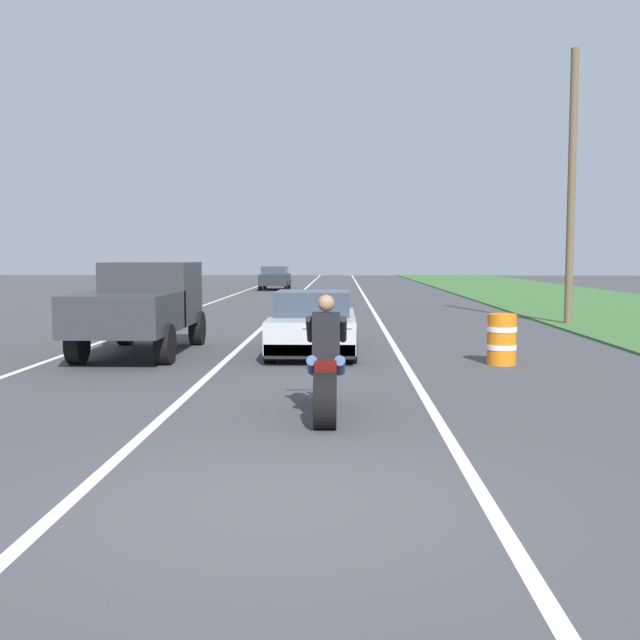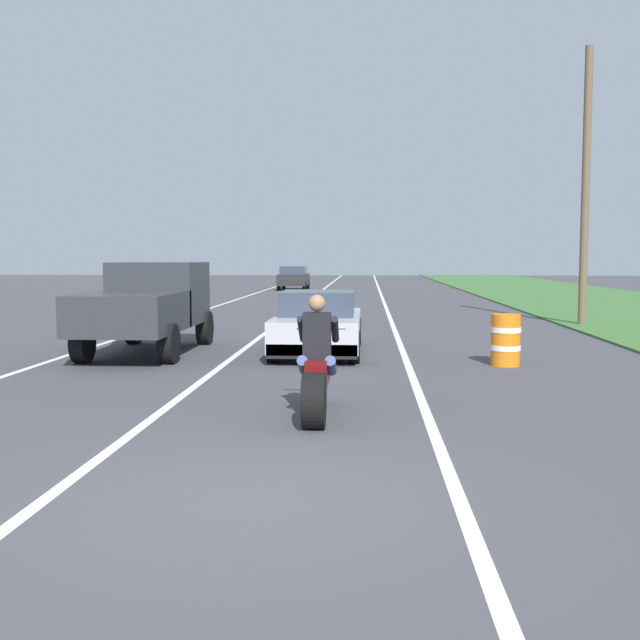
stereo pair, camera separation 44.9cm
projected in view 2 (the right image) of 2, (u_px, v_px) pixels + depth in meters
name	position (u px, v px, depth m)	size (l,w,h in m)	color
ground_plane	(251.00, 501.00, 6.58)	(160.00, 160.00, 0.00)	#424247
lane_stripe_left_solid	(185.00, 317.00, 26.80)	(0.14, 120.00, 0.01)	white
lane_stripe_right_solid	(390.00, 318.00, 26.37)	(0.14, 120.00, 0.01)	white
lane_stripe_centre_dashed	(286.00, 317.00, 26.58)	(0.14, 120.00, 0.01)	white
motorcycle_with_rider	(317.00, 373.00, 9.92)	(0.70, 2.21, 1.62)	black
sports_car_silver	(318.00, 325.00, 16.64)	(1.84, 4.30, 1.37)	#B7B7BC
pickup_truck_left_lane_dark_grey	(148.00, 303.00, 16.61)	(2.02, 4.80, 1.98)	#2D3035
utility_pole_roadside	(586.00, 188.00, 22.96)	(0.24, 0.24, 8.36)	brown
construction_barrel_nearest	(506.00, 340.00, 14.75)	(0.58, 0.58, 1.00)	orange
distant_car_far_ahead	(294.00, 278.00, 48.63)	(1.80, 4.00, 1.50)	#262628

